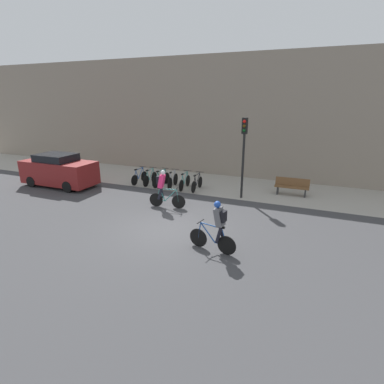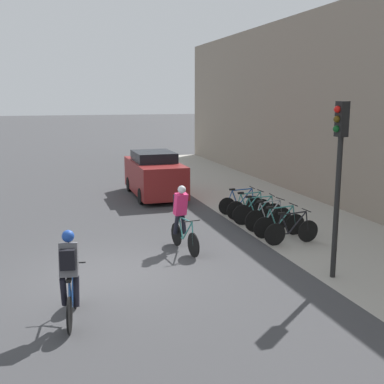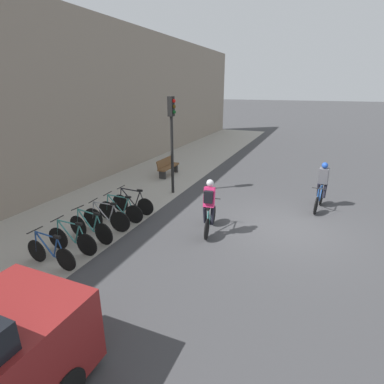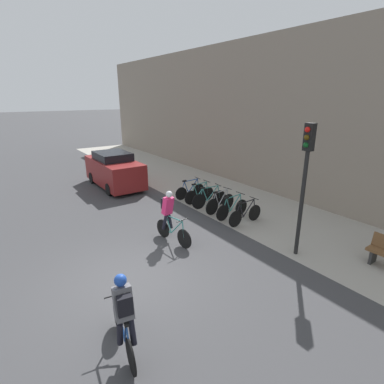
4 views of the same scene
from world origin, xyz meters
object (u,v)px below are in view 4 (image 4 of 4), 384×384
object	(u,v)px
parked_bike_0	(190,190)
parked_bike_4	(232,208)
parked_bike_5	(245,214)
traffic_light_pole	(306,168)
parked_car	(114,170)
parked_bike_2	(209,198)
parked_bike_1	(199,194)
cyclist_pink	(169,215)
cyclist_grey	(124,315)
parked_bike_3	(220,203)

from	to	relation	value
parked_bike_0	parked_bike_4	distance (m)	2.95
parked_bike_0	parked_bike_5	xyz separation A→B (m)	(3.69, -0.00, 0.01)
parked_bike_0	parked_bike_5	world-z (taller)	parked_bike_5
parked_bike_0	traffic_light_pole	size ratio (longest dim) A/B	0.41
parked_bike_4	parked_car	bearing A→B (deg)	-162.23
parked_bike_2	parked_bike_4	xyz separation A→B (m)	(1.48, -0.00, -0.01)
parked_bike_0	parked_bike_4	xyz separation A→B (m)	(2.95, -0.00, 0.01)
parked_bike_1	cyclist_pink	bearing A→B (deg)	-50.91
parked_bike_4	parked_car	world-z (taller)	parked_car
parked_bike_0	parked_bike_4	bearing A→B (deg)	-0.00
parked_bike_2	parked_bike_5	distance (m)	2.21
parked_car	parked_bike_2	bearing A→B (deg)	22.20
parked_bike_1	traffic_light_pole	world-z (taller)	traffic_light_pole
parked_car	parked_bike_1	bearing A→B (deg)	25.29
cyclist_pink	cyclist_grey	bearing A→B (deg)	-40.79
parked_car	cyclist_pink	bearing A→B (deg)	-6.97
traffic_light_pole	parked_car	bearing A→B (deg)	-169.66
parked_bike_0	parked_car	size ratio (longest dim) A/B	0.38
parked_bike_2	parked_bike_4	size ratio (longest dim) A/B	1.01
traffic_light_pole	parked_bike_2	bearing A→B (deg)	175.84
parked_bike_1	parked_car	bearing A→B (deg)	-154.71
cyclist_pink	parked_bike_3	bearing A→B (deg)	108.46
parked_bike_2	parked_bike_5	xyz separation A→B (m)	(2.21, -0.00, -0.01)
cyclist_grey	parked_bike_2	world-z (taller)	cyclist_grey
cyclist_grey	parked_bike_0	size ratio (longest dim) A/B	1.09
parked_bike_1	parked_bike_3	world-z (taller)	parked_bike_3
parked_bike_3	parked_bike_4	size ratio (longest dim) A/B	0.97
traffic_light_pole	parked_bike_0	bearing A→B (deg)	176.82
cyclist_grey	traffic_light_pole	distance (m)	6.15
cyclist_grey	traffic_light_pole	size ratio (longest dim) A/B	0.44
parked_bike_4	parked_bike_5	size ratio (longest dim) A/B	1.01
cyclist_pink	cyclist_grey	size ratio (longest dim) A/B	1.00
traffic_light_pole	cyclist_pink	bearing A→B (deg)	-137.77
parked_bike_0	parked_bike_1	xyz separation A→B (m)	(0.74, 0.00, 0.01)
cyclist_grey	parked_bike_5	xyz separation A→B (m)	(-3.17, 6.20, -0.56)
cyclist_grey	parked_bike_3	bearing A→B (deg)	126.82
parked_bike_3	parked_bike_4	bearing A→B (deg)	-0.14
parked_bike_4	parked_bike_3	bearing A→B (deg)	179.86
parked_bike_3	parked_bike_4	distance (m)	0.74
parked_bike_5	cyclist_grey	bearing A→B (deg)	-62.93
cyclist_pink	parked_bike_5	size ratio (longest dim) A/B	1.05
parked_bike_2	parked_bike_5	size ratio (longest dim) A/B	1.02
parked_bike_1	parked_bike_4	bearing A→B (deg)	-0.03
parked_bike_1	parked_bike_4	xyz separation A→B (m)	(2.21, -0.00, -0.00)
traffic_light_pole	cyclist_grey	bearing A→B (deg)	-84.14
parked_bike_4	parked_bike_1	bearing A→B (deg)	179.97
parked_car	parked_bike_5	bearing A→B (deg)	16.14
parked_bike_4	parked_bike_5	xyz separation A→B (m)	(0.74, 0.00, -0.00)
parked_bike_4	cyclist_pink	bearing A→B (deg)	-84.60
cyclist_grey	parked_bike_2	distance (m)	8.23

